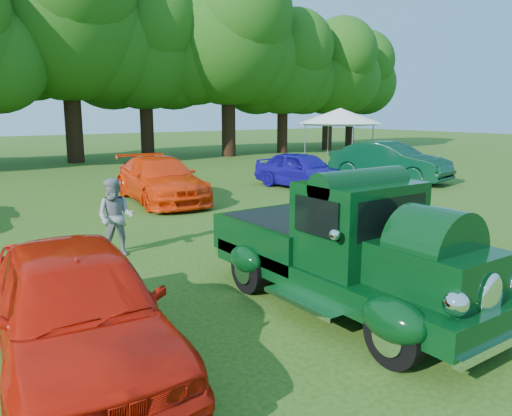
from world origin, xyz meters
TOP-DOWN VIEW (x-y plane):
  - ground at (0.00, 0.00)m, footprint 120.00×120.00m
  - hero_pickup at (0.45, -0.77)m, footprint 2.39×5.14m
  - red_convertible at (-3.57, -0.37)m, footprint 2.25×4.69m
  - back_car_orange at (1.97, 9.45)m, footprint 2.65×5.35m
  - back_car_blue at (7.84, 8.97)m, footprint 2.26×4.44m
  - back_car_green at (12.18, 8.27)m, footprint 2.94×5.44m
  - spectator_grey at (-1.51, 4.05)m, footprint 1.02×1.00m
  - canopy_tent at (13.43, 12.64)m, footprint 5.42×5.42m
  - tree_line at (0.41, 23.76)m, footprint 60.86×10.50m

SIDE VIEW (x-z plane):
  - ground at x=0.00m, z-range 0.00..0.00m
  - back_car_blue at x=7.84m, z-range 0.00..1.45m
  - back_car_orange at x=1.97m, z-range 0.00..1.50m
  - red_convertible at x=-3.57m, z-range 0.00..1.55m
  - spectator_grey at x=-1.51m, z-range 0.00..1.66m
  - back_car_green at x=12.18m, z-range 0.00..1.70m
  - hero_pickup at x=0.45m, z-range -0.13..1.88m
  - canopy_tent at x=13.43m, z-range 1.17..4.33m
  - tree_line at x=0.41m, z-range 0.54..13.02m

